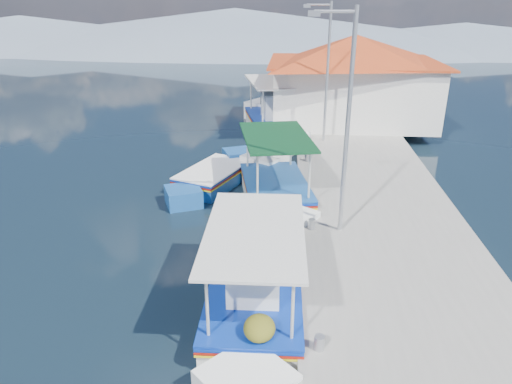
{
  "coord_description": "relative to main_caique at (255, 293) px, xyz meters",
  "views": [
    {
      "loc": [
        3.18,
        -10.12,
        6.7
      ],
      "look_at": [
        2.14,
        2.69,
        1.3
      ],
      "focal_mm": 32.88,
      "sensor_mm": 36.0,
      "label": 1
    }
  ],
  "objects": [
    {
      "name": "ground",
      "position": [
        -2.44,
        1.24,
        -0.45
      ],
      "size": [
        160.0,
        160.0,
        0.0
      ],
      "primitive_type": "plane",
      "color": "black",
      "rests_on": "ground"
    },
    {
      "name": "quay",
      "position": [
        3.46,
        7.24,
        -0.2
      ],
      "size": [
        5.0,
        44.0,
        0.5
      ],
      "primitive_type": "cube",
      "color": "gray",
      "rests_on": "ground"
    },
    {
      "name": "bollards",
      "position": [
        1.36,
        6.49,
        0.2
      ],
      "size": [
        0.2,
        17.2,
        0.3
      ],
      "color": "#A5A8AD",
      "rests_on": "quay"
    },
    {
      "name": "main_caique",
      "position": [
        0.0,
        0.0,
        0.0
      ],
      "size": [
        2.2,
        7.13,
        2.35
      ],
      "rotation": [
        0.0,
        0.0,
        -0.03
      ],
      "color": "white",
      "rests_on": "ground"
    },
    {
      "name": "caique_green_canopy",
      "position": [
        0.2,
        6.35,
        -0.06
      ],
      "size": [
        2.98,
        6.94,
        2.64
      ],
      "rotation": [
        0.0,
        0.0,
        -0.19
      ],
      "color": "white",
      "rests_on": "ground"
    },
    {
      "name": "caique_blue_hull",
      "position": [
        -2.24,
        7.63,
        -0.17
      ],
      "size": [
        3.05,
        5.37,
        1.03
      ],
      "rotation": [
        0.0,
        0.0,
        0.38
      ],
      "color": "#17498C",
      "rests_on": "ground"
    },
    {
      "name": "caique_far",
      "position": [
        -0.24,
        15.41,
        0.1
      ],
      "size": [
        3.77,
        8.27,
        2.98
      ],
      "rotation": [
        0.0,
        0.0,
        -0.23
      ],
      "color": "white",
      "rests_on": "ground"
    },
    {
      "name": "harbor_building",
      "position": [
        3.76,
        16.24,
        2.32
      ],
      "size": [
        10.49,
        10.49,
        4.4
      ],
      "color": "white",
      "rests_on": "quay"
    },
    {
      "name": "lamp_post_near",
      "position": [
        2.07,
        3.24,
        3.4
      ],
      "size": [
        1.21,
        0.14,
        6.0
      ],
      "color": "#A5A8AD",
      "rests_on": "quay"
    },
    {
      "name": "lamp_post_far",
      "position": [
        2.07,
        12.24,
        3.4
      ],
      "size": [
        1.21,
        0.14,
        6.0
      ],
      "color": "#A5A8AD",
      "rests_on": "quay"
    },
    {
      "name": "mountain_ridge",
      "position": [
        4.1,
        57.24,
        1.59
      ],
      "size": [
        171.4,
        96.0,
        5.5
      ],
      "color": "slate",
      "rests_on": "ground"
    }
  ]
}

